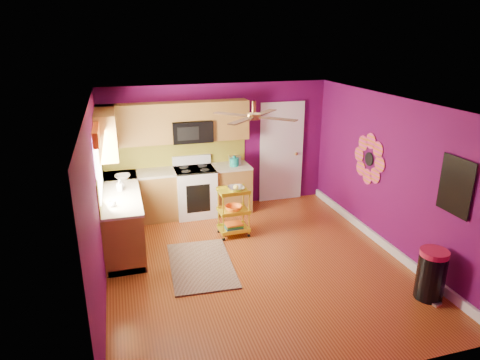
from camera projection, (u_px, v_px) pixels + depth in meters
name	position (u px, v px, depth m)	size (l,w,h in m)	color
ground	(256.00, 263.00, 6.68)	(5.00, 5.00, 0.00)	maroon
room_envelope	(259.00, 163.00, 6.16)	(4.54, 5.04, 2.52)	#5A0A4C
lower_cabinets	(156.00, 204.00, 7.84)	(2.81, 2.31, 0.94)	brown
electric_range	(195.00, 191.00, 8.35)	(0.76, 0.66, 1.13)	white
upper_cabinetry	(155.00, 127.00, 7.74)	(2.80, 2.30, 1.26)	brown
left_window	(97.00, 149.00, 6.49)	(0.08, 1.35, 1.08)	white
panel_door	(281.00, 153.00, 8.94)	(0.95, 0.11, 2.15)	white
right_wall_art	(404.00, 170.00, 6.49)	(0.04, 2.74, 1.04)	black
ceiling_fan	(254.00, 116.00, 6.12)	(1.01, 1.01, 0.26)	#BF8C3F
shag_rug	(201.00, 265.00, 6.62)	(0.94, 1.54, 0.02)	black
rolling_cart	(234.00, 210.00, 7.47)	(0.54, 0.40, 0.94)	yellow
trash_can	(431.00, 274.00, 5.71)	(0.47, 0.47, 0.71)	black
teal_kettle	(234.00, 162.00, 8.35)	(0.18, 0.18, 0.21)	#128E82
toaster	(235.00, 160.00, 8.43)	(0.22, 0.15, 0.18)	beige
soap_bottle_a	(119.00, 186.00, 7.02)	(0.09, 0.09, 0.19)	#EA3F72
soap_bottle_b	(120.00, 184.00, 7.10)	(0.14, 0.14, 0.18)	white
counter_dish	(123.00, 177.00, 7.65)	(0.27, 0.27, 0.07)	white
counter_cup	(112.00, 204.00, 6.41)	(0.11, 0.11, 0.09)	white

